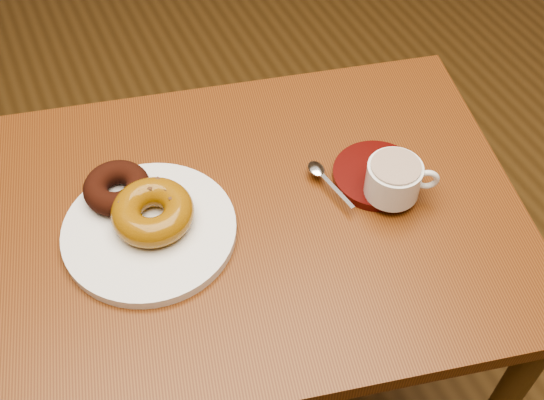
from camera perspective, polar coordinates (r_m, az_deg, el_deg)
name	(u,v)px	position (r m, az deg, el deg)	size (l,w,h in m)	color
ground	(163,352)	(1.69, -9.14, -12.41)	(6.00, 6.00, 0.00)	brown
cafe_table	(260,258)	(1.08, -0.97, -4.86)	(0.87, 0.73, 0.71)	brown
donut_plate	(150,231)	(0.97, -10.21, -2.54)	(0.24, 0.24, 0.01)	white
donut_cinnamon	(117,188)	(1.00, -12.84, 1.00)	(0.10, 0.10, 0.04)	black
donut_caramel	(153,212)	(0.95, -9.96, -0.99)	(0.16, 0.16, 0.04)	#89580E
saucer	(376,175)	(1.03, 8.72, 2.07)	(0.13, 0.13, 0.01)	#3E0A08
coffee_cup	(395,179)	(0.99, 10.21, 1.76)	(0.10, 0.08, 0.06)	white
teaspoon	(320,173)	(1.01, 4.04, 2.28)	(0.03, 0.11, 0.01)	silver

